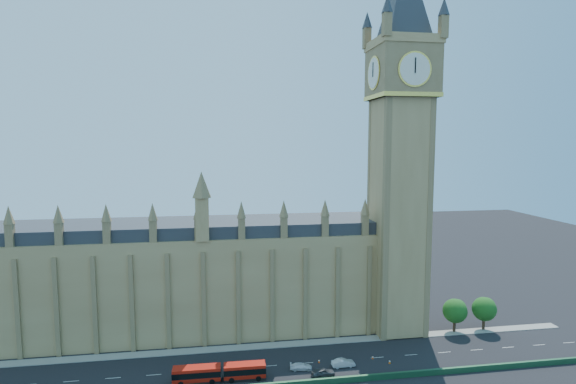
{
  "coord_description": "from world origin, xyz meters",
  "views": [
    {
      "loc": [
        -6.45,
        -90.79,
        47.3
      ],
      "look_at": [
        9.53,
        10.0,
        36.26
      ],
      "focal_mm": 28.0,
      "sensor_mm": 36.0,
      "label": 1
    }
  ],
  "objects": [
    {
      "name": "ground",
      "position": [
        0.0,
        0.0,
        0.0
      ],
      "size": [
        400.0,
        400.0,
        0.0
      ],
      "primitive_type": "plane",
      "color": "black",
      "rests_on": "ground"
    },
    {
      "name": "palace_westminster",
      "position": [
        -25.0,
        22.0,
        13.86
      ],
      "size": [
        120.0,
        20.0,
        28.0
      ],
      "color": "#9E7C4C",
      "rests_on": "ground"
    },
    {
      "name": "elizabeth_tower",
      "position": [
        38.0,
        13.99,
        54.56
      ],
      "size": [
        20.59,
        20.59,
        105.0
      ],
      "color": "#9E7C4C",
      "rests_on": "ground"
    },
    {
      "name": "kerb_north",
      "position": [
        0.0,
        9.5,
        0.08
      ],
      "size": [
        160.0,
        3.0,
        0.16
      ],
      "primitive_type": "cube",
      "color": "gray",
      "rests_on": "ground"
    },
    {
      "name": "tree_east_near",
      "position": [
        52.22,
        10.08,
        5.64
      ],
      "size": [
        6.0,
        6.0,
        8.5
      ],
      "color": "#382619",
      "rests_on": "ground"
    },
    {
      "name": "tree_east_far",
      "position": [
        60.22,
        10.08,
        5.64
      ],
      "size": [
        6.0,
        6.0,
        8.5
      ],
      "color": "#382619",
      "rests_on": "ground"
    },
    {
      "name": "red_bus",
      "position": [
        -6.64,
        -4.31,
        1.65
      ],
      "size": [
        18.52,
        3.26,
        3.14
      ],
      "rotation": [
        0.0,
        0.0,
        -0.02
      ],
      "color": "#B9170C",
      "rests_on": "ground"
    },
    {
      "name": "car_grey",
      "position": [
        14.24,
        -5.93,
        0.82
      ],
      "size": [
        5.0,
        2.39,
        1.65
      ],
      "primitive_type": "imported",
      "rotation": [
        0.0,
        0.0,
        1.66
      ],
      "color": "#3C3F43",
      "rests_on": "ground"
    },
    {
      "name": "car_silver",
      "position": [
        19.41,
        -2.77,
        0.82
      ],
      "size": [
        5.03,
        1.92,
        1.64
      ],
      "primitive_type": "imported",
      "rotation": [
        0.0,
        0.0,
        1.61
      ],
      "color": "#B6B9BE",
      "rests_on": "ground"
    },
    {
      "name": "car_white",
      "position": [
        10.32,
        -2.63,
        0.68
      ],
      "size": [
        4.86,
        2.44,
        1.35
      ],
      "primitive_type": "imported",
      "rotation": [
        0.0,
        0.0,
        1.45
      ],
      "color": "white",
      "rests_on": "ground"
    },
    {
      "name": "cone_a",
      "position": [
        19.67,
        -0.61,
        0.31
      ],
      "size": [
        0.51,
        0.51,
        0.62
      ],
      "rotation": [
        0.0,
        0.0,
        -0.4
      ],
      "color": "black",
      "rests_on": "ground"
    },
    {
      "name": "cone_b",
      "position": [
        14.71,
        -0.3,
        0.35
      ],
      "size": [
        0.59,
        0.59,
        0.72
      ],
      "rotation": [
        0.0,
        0.0,
        0.41
      ],
      "color": "black",
      "rests_on": "ground"
    },
    {
      "name": "cone_c",
      "position": [
        29.73,
        -2.99,
        0.38
      ],
      "size": [
        0.57,
        0.57,
        0.76
      ],
      "rotation": [
        0.0,
        0.0,
        0.21
      ],
      "color": "black",
      "rests_on": "ground"
    },
    {
      "name": "cone_d",
      "position": [
        26.8,
        -0.43,
        0.33
      ],
      "size": [
        0.51,
        0.51,
        0.66
      ],
      "rotation": [
        0.0,
        0.0,
        -0.25
      ],
      "color": "black",
      "rests_on": "ground"
    }
  ]
}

